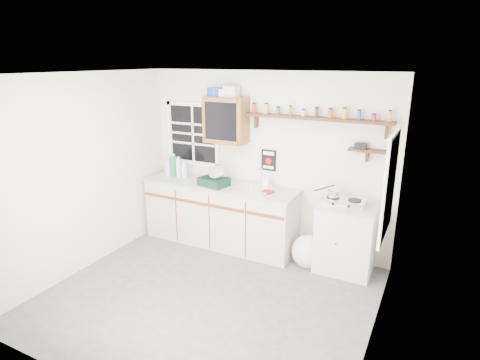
% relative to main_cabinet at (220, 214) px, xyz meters
% --- Properties ---
extents(room, '(3.64, 3.24, 2.54)m').
position_rel_main_cabinet_xyz_m(room, '(0.58, -1.30, 0.79)').
color(room, '#48474A').
rests_on(room, ground).
extents(main_cabinet, '(2.31, 0.63, 0.92)m').
position_rel_main_cabinet_xyz_m(main_cabinet, '(0.00, 0.00, 0.00)').
color(main_cabinet, beige).
rests_on(main_cabinet, floor).
extents(right_cabinet, '(0.73, 0.57, 0.91)m').
position_rel_main_cabinet_xyz_m(right_cabinet, '(1.83, 0.03, -0.01)').
color(right_cabinet, '#BABBB4').
rests_on(right_cabinet, floor).
extents(sink, '(0.52, 0.44, 0.29)m').
position_rel_main_cabinet_xyz_m(sink, '(0.54, 0.01, 0.47)').
color(sink, silver).
rests_on(sink, main_cabinet).
extents(upper_cabinet, '(0.60, 0.32, 0.65)m').
position_rel_main_cabinet_xyz_m(upper_cabinet, '(0.03, 0.14, 1.36)').
color(upper_cabinet, brown).
rests_on(upper_cabinet, wall_back).
extents(upper_cabinet_clutter, '(0.46, 0.24, 0.14)m').
position_rel_main_cabinet_xyz_m(upper_cabinet_clutter, '(-0.03, 0.14, 1.75)').
color(upper_cabinet_clutter, '#182FA2').
rests_on(upper_cabinet_clutter, upper_cabinet).
extents(spice_shelf, '(1.91, 0.18, 0.35)m').
position_rel_main_cabinet_xyz_m(spice_shelf, '(1.31, 0.21, 1.47)').
color(spice_shelf, '#321A0D').
rests_on(spice_shelf, wall_back).
extents(secondary_shelf, '(0.45, 0.16, 0.24)m').
position_rel_main_cabinet_xyz_m(secondary_shelf, '(1.94, 0.22, 1.12)').
color(secondary_shelf, '#321A0D').
rests_on(secondary_shelf, wall_back).
extents(warning_sign, '(0.22, 0.02, 0.30)m').
position_rel_main_cabinet_xyz_m(warning_sign, '(0.63, 0.29, 0.82)').
color(warning_sign, black).
rests_on(warning_sign, wall_back).
extents(window_back, '(0.93, 0.03, 0.98)m').
position_rel_main_cabinet_xyz_m(window_back, '(-0.62, 0.29, 1.09)').
color(window_back, black).
rests_on(window_back, wall_back).
extents(window_right, '(0.03, 0.78, 1.08)m').
position_rel_main_cabinet_xyz_m(window_right, '(2.37, -0.75, 0.99)').
color(window_right, black).
rests_on(window_right, wall_back).
extents(water_bottles, '(0.41, 0.13, 0.34)m').
position_rel_main_cabinet_xyz_m(water_bottles, '(-0.79, 0.04, 0.60)').
color(water_bottles, silver).
rests_on(water_bottles, main_cabinet).
extents(dish_rack, '(0.44, 0.36, 0.29)m').
position_rel_main_cabinet_xyz_m(dish_rack, '(-0.02, -0.10, 0.55)').
color(dish_rack, black).
rests_on(dish_rack, main_cabinet).
extents(soap_bottle, '(0.10, 0.10, 0.20)m').
position_rel_main_cabinet_xyz_m(soap_bottle, '(0.68, 0.12, 0.56)').
color(soap_bottle, silver).
rests_on(soap_bottle, main_cabinet).
extents(rag, '(0.18, 0.16, 0.02)m').
position_rel_main_cabinet_xyz_m(rag, '(0.76, -0.05, 0.47)').
color(rag, maroon).
rests_on(rag, main_cabinet).
extents(hotplate, '(0.54, 0.30, 0.08)m').
position_rel_main_cabinet_xyz_m(hotplate, '(1.78, 0.01, 0.48)').
color(hotplate, silver).
rests_on(hotplate, right_cabinet).
extents(saucepan, '(0.35, 0.17, 0.15)m').
position_rel_main_cabinet_xyz_m(saucepan, '(1.63, 0.01, 0.56)').
color(saucepan, silver).
rests_on(saucepan, hotplate).
extents(trash_bag, '(0.43, 0.39, 0.49)m').
position_rel_main_cabinet_xyz_m(trash_bag, '(1.38, -0.09, -0.25)').
color(trash_bag, silver).
rests_on(trash_bag, floor).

